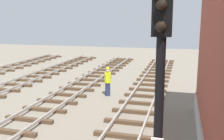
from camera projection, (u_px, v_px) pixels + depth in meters
name	position (u px, v px, depth m)	size (l,w,h in m)	color
signal_mast	(160.00, 89.00, 4.93)	(0.36, 0.40, 5.56)	black
track_worker_foreground	(108.00, 81.00, 16.51)	(0.40, 0.40, 1.87)	#262D4C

